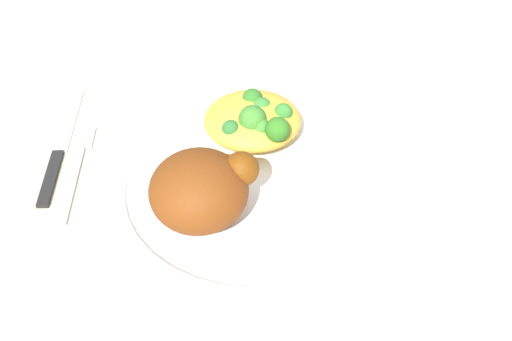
# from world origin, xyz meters

# --- Properties ---
(ground_plane) EXTENTS (2.00, 2.00, 0.00)m
(ground_plane) POSITION_xyz_m (0.00, 0.00, 0.00)
(ground_plane) COLOR #C9B696
(plate) EXTENTS (0.27, 0.27, 0.02)m
(plate) POSITION_xyz_m (0.00, 0.00, 0.01)
(plate) COLOR white
(plate) RESTS_ON ground_plane
(roasted_chicken) EXTENTS (0.10, 0.09, 0.07)m
(roasted_chicken) POSITION_xyz_m (-0.05, -0.05, 0.05)
(roasted_chicken) COLOR brown
(roasted_chicken) RESTS_ON plate
(rice_pile) EXTENTS (0.09, 0.07, 0.05)m
(rice_pile) POSITION_xyz_m (0.07, -0.02, 0.04)
(rice_pile) COLOR white
(rice_pile) RESTS_ON plate
(mac_cheese_with_broccoli) EXTENTS (0.10, 0.10, 0.05)m
(mac_cheese_with_broccoli) POSITION_xyz_m (0.00, 0.07, 0.04)
(mac_cheese_with_broccoli) COLOR gold
(mac_cheese_with_broccoli) RESTS_ON plate
(fork) EXTENTS (0.02, 0.14, 0.01)m
(fork) POSITION_xyz_m (-0.19, 0.04, 0.00)
(fork) COLOR #B2B2B7
(fork) RESTS_ON ground_plane
(knife) EXTENTS (0.02, 0.19, 0.01)m
(knife) POSITION_xyz_m (-0.21, 0.06, 0.00)
(knife) COLOR black
(knife) RESTS_ON ground_plane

